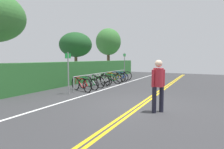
{
  "coord_description": "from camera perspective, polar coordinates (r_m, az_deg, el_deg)",
  "views": [
    {
      "loc": [
        -6.3,
        -2.12,
        1.74
      ],
      "look_at": [
        3.45,
        2.94,
        0.77
      ],
      "focal_mm": 29.14,
      "sensor_mm": 36.0,
      "label": 1
    }
  ],
  "objects": [
    {
      "name": "bicycle_5",
      "position": [
        12.69,
        -0.38,
        -1.31
      ],
      "size": [
        0.47,
        1.68,
        0.71
      ],
      "color": "black",
      "rests_on": "ground_plane"
    },
    {
      "name": "bicycle_8",
      "position": [
        14.62,
        2.77,
        -0.38
      ],
      "size": [
        0.68,
        1.69,
        0.76
      ],
      "color": "black",
      "rests_on": "ground_plane"
    },
    {
      "name": "sign_post_near",
      "position": [
        9.05,
        -13.58,
        1.76
      ],
      "size": [
        0.36,
        0.06,
        2.04
      ],
      "color": "gray",
      "rests_on": "ground_plane"
    },
    {
      "name": "hedge_backdrop",
      "position": [
        14.54,
        -6.89,
        1.16
      ],
      "size": [
        15.38,
        0.91,
        1.52
      ],
      "primitive_type": "cube",
      "color": "#2D6B30",
      "rests_on": "ground_plane"
    },
    {
      "name": "bicycle_3",
      "position": [
        11.67,
        -4.17,
        -1.77
      ],
      "size": [
        0.46,
        1.71,
        0.76
      ],
      "color": "black",
      "rests_on": "ground_plane"
    },
    {
      "name": "tree_far_right",
      "position": [
        20.91,
        -1.15,
        10.16
      ],
      "size": [
        2.84,
        2.84,
        5.12
      ],
      "color": "brown",
      "rests_on": "ground_plane"
    },
    {
      "name": "centre_line_yellow_inner",
      "position": [
        6.84,
        9.31,
        -9.71
      ],
      "size": [
        29.16,
        0.1,
        0.0
      ],
      "primitive_type": "cube",
      "color": "gold",
      "rests_on": "ground_plane"
    },
    {
      "name": "bicycle_7",
      "position": [
        13.96,
        1.98,
        -0.73
      ],
      "size": [
        0.46,
        1.68,
        0.71
      ],
      "color": "black",
      "rests_on": "ground_plane"
    },
    {
      "name": "centre_line_yellow_outer",
      "position": [
        6.89,
        8.03,
        -9.59
      ],
      "size": [
        29.16,
        0.1,
        0.0
      ],
      "primitive_type": "cube",
      "color": "gold",
      "rests_on": "ground_plane"
    },
    {
      "name": "sign_post_far",
      "position": [
        15.59,
        3.93,
        3.55
      ],
      "size": [
        0.36,
        0.07,
        2.21
      ],
      "color": "gray",
      "rests_on": "ground_plane"
    },
    {
      "name": "bike_lane_stripe_white",
      "position": [
        8.25,
        -11.04,
        -7.2
      ],
      "size": [
        29.16,
        0.12,
        0.0
      ],
      "primitive_type": "cube",
      "color": "white",
      "rests_on": "ground_plane"
    },
    {
      "name": "bicycle_0",
      "position": [
        9.87,
        -9.65,
        -3.06
      ],
      "size": [
        0.65,
        1.75,
        0.76
      ],
      "color": "black",
      "rests_on": "ground_plane"
    },
    {
      "name": "bike_rack",
      "position": [
        12.13,
        -2.35,
        -0.24
      ],
      "size": [
        6.43,
        0.05,
        0.82
      ],
      "color": "#9EA0A5",
      "rests_on": "ground_plane"
    },
    {
      "name": "bicycle_1",
      "position": [
        10.39,
        -7.41,
        -2.85
      ],
      "size": [
        0.53,
        1.6,
        0.68
      ],
      "color": "black",
      "rests_on": "ground_plane"
    },
    {
      "name": "bicycle_6",
      "position": [
        13.31,
        0.44,
        -0.87
      ],
      "size": [
        0.68,
        1.74,
        0.77
      ],
      "color": "black",
      "rests_on": "ground_plane"
    },
    {
      "name": "bicycle_2",
      "position": [
        11.03,
        -5.69,
        -2.29
      ],
      "size": [
        0.47,
        1.69,
        0.72
      ],
      "color": "black",
      "rests_on": "ground_plane"
    },
    {
      "name": "tree_mid",
      "position": [
        15.54,
        -11.33,
        9.09
      ],
      "size": [
        2.69,
        2.69,
        3.89
      ],
      "color": "brown",
      "rests_on": "ground_plane"
    },
    {
      "name": "pedestrian",
      "position": [
        5.99,
        14.3,
        -2.43
      ],
      "size": [
        0.39,
        0.35,
        1.69
      ],
      "color": "#1E1E2D",
      "rests_on": "ground_plane"
    },
    {
      "name": "bicycle_4",
      "position": [
        12.15,
        -2.97,
        -1.62
      ],
      "size": [
        0.58,
        1.66,
        0.7
      ],
      "color": "black",
      "rests_on": "ground_plane"
    },
    {
      "name": "ground_plane",
      "position": [
        6.88,
        8.66,
        -9.87
      ],
      "size": [
        32.4,
        13.42,
        0.05
      ],
      "primitive_type": "cube",
      "color": "#353538"
    }
  ]
}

